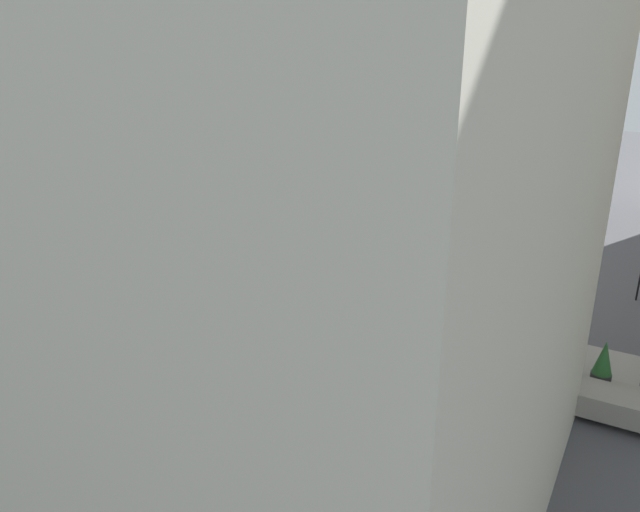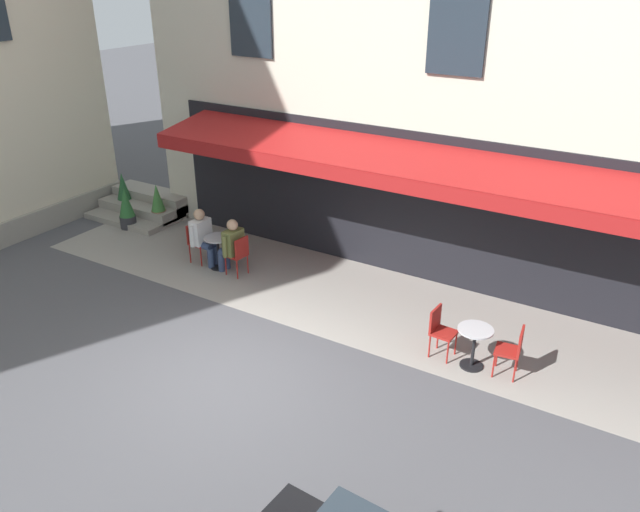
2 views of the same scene
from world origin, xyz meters
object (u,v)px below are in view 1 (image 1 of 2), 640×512
(cafe_chair_red_by_window, at_px, (425,310))
(parked_car_black, at_px, (313,208))
(potted_plant_by_steps, at_px, (571,371))
(seated_patron_in_olive, at_px, (433,307))
(cafe_chair_red_facing_street, at_px, (274,267))
(seated_companion_in_white, at_px, (466,315))
(cafe_table_mid_terrace, at_px, (257,265))
(cafe_chair_red_corner_right, at_px, (474,323))
(potted_plant_entrance_right, at_px, (603,365))
(cafe_table_near_entrance, at_px, (449,319))
(cafe_chair_red_corner_left, at_px, (238,260))

(cafe_chair_red_by_window, height_order, parked_car_black, parked_car_black)
(cafe_chair_red_by_window, distance_m, potted_plant_by_steps, 3.82)
(cafe_chair_red_by_window, distance_m, seated_patron_in_olive, 0.26)
(seated_patron_in_olive, xyz_separation_m, potted_plant_by_steps, (3.40, -1.22, -0.15))
(cafe_chair_red_facing_street, xyz_separation_m, seated_companion_in_white, (5.91, -0.69, 0.15))
(cafe_table_mid_terrace, bearing_deg, seated_companion_in_white, -6.37)
(cafe_table_mid_terrace, height_order, parked_car_black, parked_car_black)
(cafe_chair_red_corner_right, distance_m, seated_companion_in_white, 0.26)
(potted_plant_entrance_right, bearing_deg, cafe_chair_red_by_window, 171.16)
(cafe_chair_red_corner_right, bearing_deg, cafe_table_near_entrance, 177.88)
(cafe_table_mid_terrace, distance_m, parked_car_black, 5.67)
(cafe_table_near_entrance, bearing_deg, cafe_table_mid_terrace, 173.34)
(cafe_chair_red_corner_right, relative_size, seated_patron_in_olive, 0.71)
(cafe_chair_red_facing_street, height_order, parked_car_black, parked_car_black)
(cafe_chair_red_corner_right, relative_size, cafe_chair_red_corner_left, 1.00)
(potted_plant_by_steps, bearing_deg, cafe_chair_red_by_window, 161.15)
(potted_plant_by_steps, xyz_separation_m, parked_car_black, (-10.41, 7.41, 0.17))
(cafe_table_mid_terrace, relative_size, parked_car_black, 0.17)
(seated_patron_in_olive, relative_size, seated_companion_in_white, 0.98)
(seated_companion_in_white, height_order, potted_plant_by_steps, seated_companion_in_white)
(cafe_chair_red_facing_street, bearing_deg, parked_car_black, 109.21)
(cafe_chair_red_facing_street, bearing_deg, seated_companion_in_white, -6.68)
(seated_companion_in_white, xyz_separation_m, parked_car_black, (-7.85, 6.24, 0.01))
(cafe_chair_red_corner_left, xyz_separation_m, seated_companion_in_white, (7.17, -0.65, 0.15))
(seated_patron_in_olive, relative_size, potted_plant_entrance_right, 1.19)
(cafe_chair_red_facing_street, bearing_deg, potted_plant_entrance_right, -8.02)
(cafe_table_near_entrance, height_order, cafe_chair_red_corner_right, cafe_chair_red_corner_right)
(seated_companion_in_white, xyz_separation_m, potted_plant_by_steps, (2.56, -1.17, -0.16))
(seated_patron_in_olive, bearing_deg, potted_plant_by_steps, -19.68)
(cafe_chair_red_facing_street, relative_size, potted_plant_entrance_right, 0.84)
(cafe_chair_red_by_window, xyz_separation_m, parked_car_black, (-6.80, 6.18, 0.16))
(cafe_chair_red_corner_right, xyz_separation_m, cafe_chair_red_by_window, (-1.26, 0.08, 0.00))
(cafe_chair_red_corner_left, bearing_deg, potted_plant_by_steps, -10.57)
(cafe_table_mid_terrace, bearing_deg, cafe_chair_red_corner_left, -172.82)
(cafe_chair_red_corner_right, xyz_separation_m, seated_patron_in_olive, (-1.05, 0.06, 0.14))
(cafe_chair_red_facing_street, height_order, potted_plant_entrance_right, potted_plant_entrance_right)
(potted_plant_entrance_right, height_order, parked_car_black, parked_car_black)
(cafe_table_mid_terrace, xyz_separation_m, potted_plant_entrance_right, (9.64, -1.31, 0.04))
(cafe_table_mid_terrace, xyz_separation_m, seated_patron_in_olive, (5.71, -0.68, 0.20))
(cafe_chair_red_facing_street, xyz_separation_m, potted_plant_by_steps, (8.48, -1.86, -0.01))
(cafe_table_near_entrance, distance_m, cafe_chair_red_corner_left, 6.79)
(potted_plant_entrance_right, distance_m, parked_car_black, 12.89)
(cafe_table_near_entrance, distance_m, cafe_table_mid_terrace, 6.17)
(cafe_table_near_entrance, height_order, potted_plant_by_steps, potted_plant_by_steps)
(cafe_chair_red_by_window, distance_m, seated_companion_in_white, 1.06)
(potted_plant_by_steps, bearing_deg, seated_companion_in_white, 155.56)
(cafe_chair_red_corner_right, distance_m, cafe_chair_red_corner_left, 7.42)
(cafe_chair_red_corner_left, bearing_deg, potted_plant_entrance_right, -6.83)
(cafe_table_mid_terrace, xyz_separation_m, seated_companion_in_white, (6.54, -0.73, 0.21))
(cafe_chair_red_by_window, distance_m, cafe_chair_red_corner_left, 6.15)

